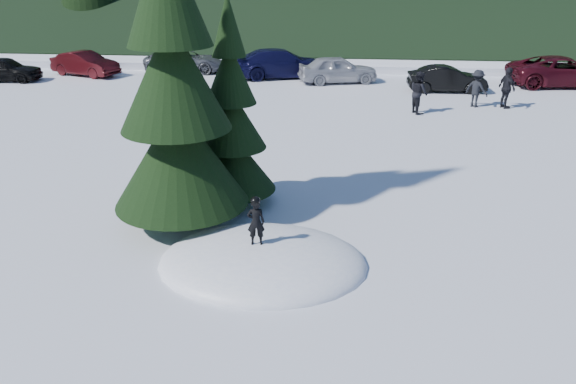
# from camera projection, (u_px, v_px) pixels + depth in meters

# --- Properties ---
(ground) EXTENTS (200.00, 200.00, 0.00)m
(ground) POSITION_uv_depth(u_px,v_px,m) (263.00, 264.00, 12.00)
(ground) COLOR white
(ground) RESTS_ON ground
(snow_mound) EXTENTS (4.48, 3.52, 0.96)m
(snow_mound) POSITION_uv_depth(u_px,v_px,m) (263.00, 264.00, 12.00)
(snow_mound) COLOR white
(snow_mound) RESTS_ON ground
(spruce_tall) EXTENTS (3.20, 3.20, 8.60)m
(spruce_tall) POSITION_uv_depth(u_px,v_px,m) (174.00, 90.00, 12.58)
(spruce_tall) COLOR black
(spruce_tall) RESTS_ON ground
(spruce_short) EXTENTS (2.20, 2.20, 5.37)m
(spruce_short) POSITION_uv_depth(u_px,v_px,m) (232.00, 126.00, 14.25)
(spruce_short) COLOR black
(spruce_short) RESTS_ON ground
(child_skier) EXTENTS (0.40, 0.29, 1.01)m
(child_skier) POSITION_uv_depth(u_px,v_px,m) (256.00, 222.00, 11.62)
(child_skier) COLOR black
(child_skier) RESTS_ON snow_mound
(adult_0) EXTENTS (0.92, 1.03, 1.76)m
(adult_0) POSITION_uv_depth(u_px,v_px,m) (419.00, 92.00, 23.53)
(adult_0) COLOR black
(adult_0) RESTS_ON ground
(adult_1) EXTENTS (0.78, 1.13, 1.78)m
(adult_1) POSITION_uv_depth(u_px,v_px,m) (507.00, 88.00, 24.31)
(adult_1) COLOR black
(adult_1) RESTS_ON ground
(adult_2) EXTENTS (1.18, 1.15, 1.62)m
(adult_2) POSITION_uv_depth(u_px,v_px,m) (477.00, 88.00, 24.58)
(adult_2) COLOR black
(adult_2) RESTS_ON ground
(car_0) EXTENTS (3.87, 1.69, 1.30)m
(car_0) POSITION_uv_depth(u_px,v_px,m) (4.00, 69.00, 29.93)
(car_0) COLOR black
(car_0) RESTS_ON ground
(car_1) EXTENTS (4.23, 2.69, 1.32)m
(car_1) POSITION_uv_depth(u_px,v_px,m) (85.00, 64.00, 31.38)
(car_1) COLOR #34090C
(car_1) RESTS_ON ground
(car_2) EXTENTS (4.71, 2.43, 1.27)m
(car_2) POSITION_uv_depth(u_px,v_px,m) (185.00, 61.00, 32.36)
(car_2) COLOR #515359
(car_2) RESTS_ON ground
(car_3) EXTENTS (5.72, 3.70, 1.54)m
(car_3) POSITION_uv_depth(u_px,v_px,m) (281.00, 63.00, 30.84)
(car_3) COLOR black
(car_3) RESTS_ON ground
(car_4) EXTENTS (4.41, 2.64, 1.41)m
(car_4) POSITION_uv_depth(u_px,v_px,m) (338.00, 69.00, 29.51)
(car_4) COLOR #9B9CA3
(car_4) RESTS_ON ground
(car_5) EXTENTS (3.81, 1.43, 1.24)m
(car_5) POSITION_uv_depth(u_px,v_px,m) (447.00, 79.00, 27.52)
(car_5) COLOR black
(car_5) RESTS_ON ground
(car_6) EXTENTS (5.62, 3.00, 1.50)m
(car_6) POSITION_uv_depth(u_px,v_px,m) (563.00, 71.00, 28.71)
(car_6) COLOR #3B0A13
(car_6) RESTS_ON ground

